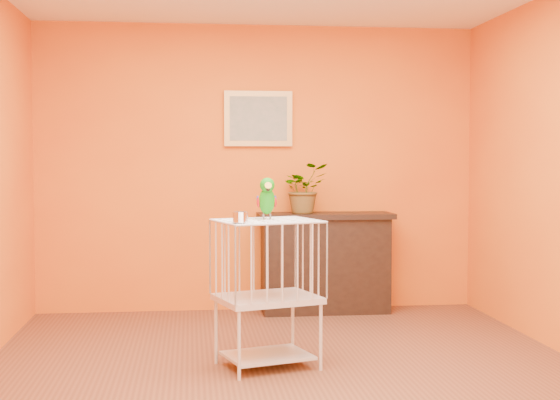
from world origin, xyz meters
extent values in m
plane|color=brown|center=(0.00, 0.00, 0.00)|extent=(4.50, 4.50, 0.00)
plane|color=orange|center=(0.00, 2.25, 1.30)|extent=(4.00, 0.00, 4.00)
plane|color=orange|center=(0.00, -2.25, 1.30)|extent=(4.00, 0.00, 4.00)
cube|color=black|center=(0.59, 2.04, 0.43)|extent=(1.13, 0.38, 0.85)
cube|color=black|center=(0.59, 2.04, 0.87)|extent=(1.21, 0.43, 0.05)
cube|color=black|center=(0.59, 1.87, 0.43)|extent=(0.79, 0.02, 0.43)
cube|color=#592019|center=(0.35, 1.99, 0.33)|extent=(0.05, 0.17, 0.26)
cube|color=#244522|center=(0.43, 1.99, 0.33)|extent=(0.05, 0.17, 0.26)
cube|color=#592019|center=(0.51, 1.99, 0.33)|extent=(0.05, 0.17, 0.26)
cube|color=#244522|center=(0.61, 1.99, 0.33)|extent=(0.05, 0.17, 0.26)
cube|color=#592019|center=(0.70, 1.99, 0.33)|extent=(0.05, 0.17, 0.26)
imported|color=#26722D|center=(0.40, 2.00, 1.07)|extent=(0.51, 0.54, 0.35)
cube|color=#BC8743|center=(0.00, 2.22, 1.75)|extent=(0.62, 0.03, 0.50)
cube|color=gray|center=(0.00, 2.21, 1.75)|extent=(0.52, 0.01, 0.40)
cube|color=beige|center=(-0.11, 0.24, 0.08)|extent=(0.64, 0.56, 0.02)
cube|color=beige|center=(-0.11, 0.24, 0.46)|extent=(0.75, 0.65, 0.04)
cube|color=beige|center=(-0.11, 0.24, 0.97)|extent=(0.75, 0.65, 0.01)
cylinder|color=beige|center=(-0.32, -0.06, 0.22)|extent=(0.02, 0.02, 0.44)
cylinder|color=beige|center=(0.22, 0.11, 0.22)|extent=(0.02, 0.02, 0.44)
cylinder|color=beige|center=(-0.45, 0.36, 0.22)|extent=(0.02, 0.02, 0.44)
cylinder|color=beige|center=(0.09, 0.53, 0.22)|extent=(0.02, 0.02, 0.44)
cylinder|color=silver|center=(-0.31, 0.02, 1.02)|extent=(0.10, 0.10, 0.07)
cylinder|color=#59544C|center=(-0.13, 0.32, 1.00)|extent=(0.01, 0.01, 0.04)
cylinder|color=#59544C|center=(-0.09, 0.32, 1.00)|extent=(0.01, 0.01, 0.04)
ellipsoid|color=#058706|center=(-0.11, 0.32, 1.10)|extent=(0.11, 0.16, 0.20)
ellipsoid|color=#058706|center=(-0.11, 0.29, 1.21)|extent=(0.10, 0.10, 0.10)
cone|color=orange|center=(-0.11, 0.24, 1.20)|extent=(0.05, 0.07, 0.06)
cone|color=black|center=(-0.11, 0.25, 1.18)|extent=(0.03, 0.02, 0.03)
sphere|color=black|center=(-0.14, 0.27, 1.22)|extent=(0.01, 0.01, 0.01)
sphere|color=black|center=(-0.08, 0.27, 1.22)|extent=(0.01, 0.01, 0.01)
ellipsoid|color=#A50C0C|center=(-0.17, 0.33, 1.09)|extent=(0.02, 0.06, 0.07)
ellipsoid|color=navy|center=(-0.05, 0.33, 1.09)|extent=(0.02, 0.06, 0.07)
cone|color=#058706|center=(-0.11, 0.39, 1.04)|extent=(0.06, 0.14, 0.11)
camera|label=1|loc=(-0.62, -4.86, 1.38)|focal=50.00mm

